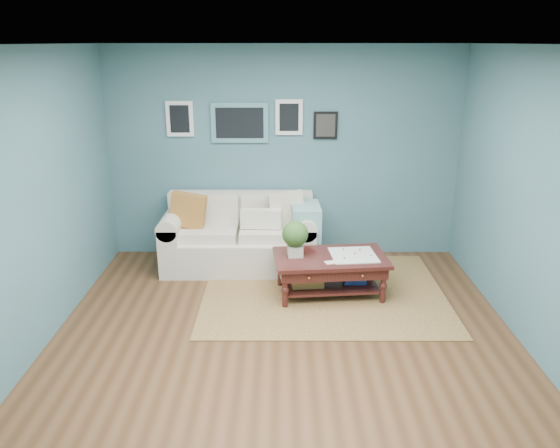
{
  "coord_description": "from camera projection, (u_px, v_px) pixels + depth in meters",
  "views": [
    {
      "loc": [
        -0.03,
        -4.42,
        2.72
      ],
      "look_at": [
        -0.05,
        1.0,
        0.9
      ],
      "focal_mm": 35.0,
      "sensor_mm": 36.0,
      "label": 1
    }
  ],
  "objects": [
    {
      "name": "room_shell",
      "position": [
        284.0,
        209.0,
        4.68
      ],
      "size": [
        5.0,
        5.02,
        2.7
      ],
      "color": "brown",
      "rests_on": "ground"
    },
    {
      "name": "area_rug",
      "position": [
        323.0,
        292.0,
        6.23
      ],
      "size": [
        2.71,
        2.17,
        0.01
      ],
      "primitive_type": "cube",
      "color": "brown",
      "rests_on": "ground"
    },
    {
      "name": "loveseat",
      "position": [
        246.0,
        236.0,
        6.85
      ],
      "size": [
        1.94,
        0.88,
        1.0
      ],
      "color": "beige",
      "rests_on": "ground"
    },
    {
      "name": "coffee_table",
      "position": [
        324.0,
        263.0,
        6.06
      ],
      "size": [
        1.3,
        0.84,
        0.86
      ],
      "rotation": [
        0.0,
        0.0,
        0.1
      ],
      "color": "black",
      "rests_on": "ground"
    }
  ]
}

